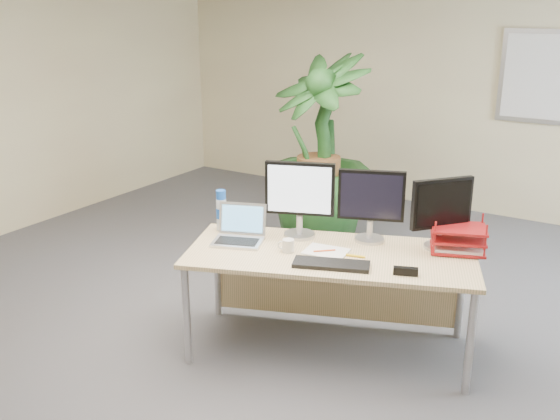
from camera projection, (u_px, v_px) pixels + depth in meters
The scene contains 16 objects.
floor at pixel (245, 363), 4.13m from camera, with size 8.00×8.00×0.00m, color #444348.
back_wall at pixel (448, 90), 6.93m from camera, with size 7.00×0.04×2.70m, color #C6B38C.
desk at pixel (332, 267), 4.21m from camera, with size 2.03×1.39×0.72m.
floor_plant at pixel (318, 176), 5.75m from camera, with size 0.84×0.84×1.50m, color #153B16.
monitor_left at pixel (300, 195), 4.26m from camera, with size 0.46×0.22×0.53m.
monitor_right at pixel (371, 201), 4.19m from camera, with size 0.43×0.20×0.50m.
monitor_dark at pixel (442, 209), 4.06m from camera, with size 0.31×0.35×0.48m.
laptop at pixel (240, 232), 4.27m from camera, with size 0.41×0.39×0.24m.
keyboard at pixel (331, 264), 3.86m from camera, with size 0.47×0.16×0.03m, color black.
coffee_mug at pixel (288, 246), 4.07m from camera, with size 0.11×0.08×0.09m.
spiral_notebook at pixel (326, 252), 4.07m from camera, with size 0.28×0.21×0.01m, color white.
orange_pen at pixel (324, 251), 4.06m from camera, with size 0.01×0.01×0.15m, color #E44F19.
yellow_highlighter at pixel (356, 256), 4.00m from camera, with size 0.02×0.02×0.13m, color yellow.
water_bottle at pixel (221, 211), 4.44m from camera, with size 0.08×0.08×0.30m.
letter_tray at pixel (458, 241), 4.07m from camera, with size 0.41×0.36×0.16m.
stapler at pixel (406, 271), 3.73m from camera, with size 0.15×0.04×0.05m, color black.
Camera 1 is at (2.09, -2.94, 2.27)m, focal length 40.00 mm.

